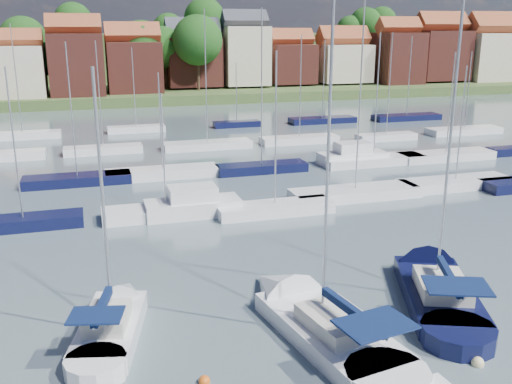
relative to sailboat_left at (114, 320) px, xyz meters
name	(u,v)px	position (x,y,z in m)	size (l,w,h in m)	color
ground	(208,156)	(11.83, 35.30, -0.37)	(260.00, 260.00, 0.00)	#45565E
sailboat_left	(114,320)	(0.00, 0.00, 0.00)	(4.63, 9.73, 12.89)	silver
sailboat_centre	(309,316)	(8.79, -2.19, -0.02)	(5.42, 13.10, 17.22)	silver
sailboat_navy	(432,282)	(16.44, -0.55, -0.02)	(7.71, 12.84, 17.27)	black
buoy_c	(204,383)	(3.11, -5.45, -0.37)	(0.46, 0.46, 0.46)	#D85914
buoy_d	(477,365)	(14.15, -7.43, -0.37)	(0.52, 0.52, 0.52)	beige
buoy_e	(401,268)	(16.33, 2.33, -0.37)	(0.43, 0.43, 0.43)	#D85914
marina_field	(236,160)	(13.73, 30.45, 0.07)	(79.62, 41.41, 15.93)	silver
far_shore_town	(141,64)	(14.05, 127.97, 4.24)	(212.46, 90.00, 22.27)	#45572B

